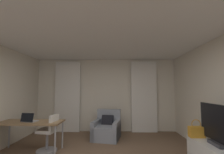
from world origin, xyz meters
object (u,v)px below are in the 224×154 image
object	(u,v)px
desk	(31,124)
laptop	(29,120)
armchair	(107,129)
handbag_primary	(196,131)
desk_chair	(49,135)
tv_flatscreen	(218,126)

from	to	relation	value
desk	laptop	world-z (taller)	laptop
armchair	handbag_primary	xyz separation A→B (m)	(1.95, -1.50, 0.35)
desk_chair	laptop	world-z (taller)	laptop
desk	laptop	xyz separation A→B (m)	(-0.02, -0.06, 0.10)
armchair	desk	size ratio (longest dim) A/B	0.64
tv_flatscreen	laptop	bearing A→B (deg)	167.27
tv_flatscreen	handbag_primary	xyz separation A→B (m)	(-0.14, 0.47, -0.22)
armchair	laptop	distance (m)	2.17
armchair	desk	bearing A→B (deg)	-150.29
desk_chair	tv_flatscreen	bearing A→B (deg)	-15.53
desk	laptop	size ratio (longest dim) A/B	4.21
tv_flatscreen	desk	bearing A→B (deg)	166.43
armchair	tv_flatscreen	xyz separation A→B (m)	(2.09, -1.97, 0.57)
desk_chair	tv_flatscreen	xyz separation A→B (m)	(3.46, -0.96, 0.46)
armchair	laptop	world-z (taller)	laptop
armchair	desk_chair	distance (m)	1.70
tv_flatscreen	handbag_primary	distance (m)	0.54
armchair	tv_flatscreen	distance (m)	2.93
desk	desk_chair	bearing A→B (deg)	2.88
armchair	tv_flatscreen	world-z (taller)	tv_flatscreen
desk_chair	tv_flatscreen	size ratio (longest dim) A/B	0.90
desk	tv_flatscreen	world-z (taller)	tv_flatscreen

